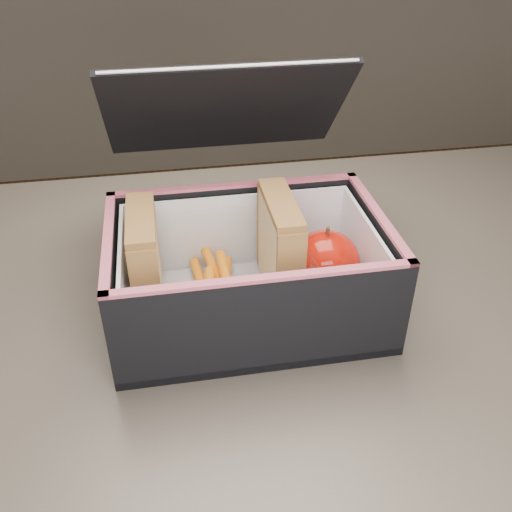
% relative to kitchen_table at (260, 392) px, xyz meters
% --- Properties ---
extents(kitchen_table, '(1.20, 0.80, 0.75)m').
position_rel_kitchen_table_xyz_m(kitchen_table, '(0.00, 0.00, 0.00)').
color(kitchen_table, brown).
rests_on(kitchen_table, ground).
extents(lunch_bag, '(0.28, 0.31, 0.24)m').
position_rel_kitchen_table_xyz_m(lunch_bag, '(-0.01, 0.04, 0.15)').
color(lunch_bag, black).
rests_on(lunch_bag, kitchen_table).
extents(plastic_tub, '(0.18, 0.13, 0.08)m').
position_rel_kitchen_table_xyz_m(plastic_tub, '(-0.04, 0.05, 0.14)').
color(plastic_tub, white).
rests_on(plastic_tub, lunch_bag).
extents(sandwich_left, '(0.03, 0.10, 0.11)m').
position_rel_kitchen_table_xyz_m(sandwich_left, '(-0.11, 0.05, 0.16)').
color(sandwich_left, '#D7B982').
rests_on(sandwich_left, plastic_tub).
extents(sandwich_right, '(0.03, 0.10, 0.11)m').
position_rel_kitchen_table_xyz_m(sandwich_right, '(0.03, 0.05, 0.16)').
color(sandwich_right, '#D7B982').
rests_on(sandwich_right, plastic_tub).
extents(carrot_sticks, '(0.05, 0.15, 0.03)m').
position_rel_kitchen_table_xyz_m(carrot_sticks, '(-0.04, 0.04, 0.12)').
color(carrot_sticks, orange).
rests_on(carrot_sticks, plastic_tub).
extents(paper_napkin, '(0.10, 0.10, 0.01)m').
position_rel_kitchen_table_xyz_m(paper_napkin, '(0.07, 0.04, 0.11)').
color(paper_napkin, white).
rests_on(paper_napkin, lunch_bag).
extents(red_apple, '(0.08, 0.08, 0.08)m').
position_rel_kitchen_table_xyz_m(red_apple, '(0.08, 0.04, 0.15)').
color(red_apple, '#990E04').
rests_on(red_apple, paper_napkin).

